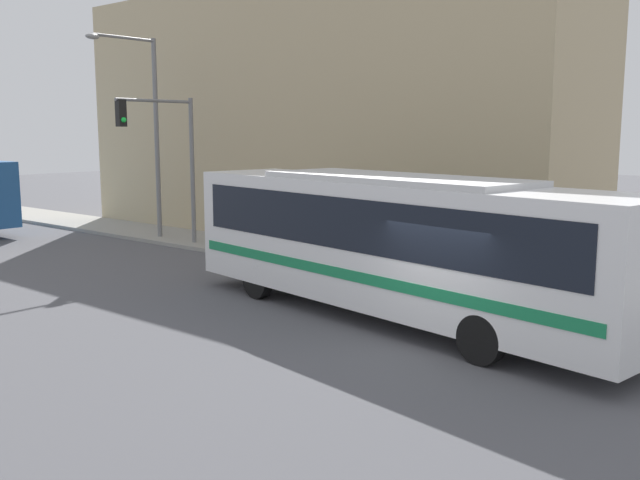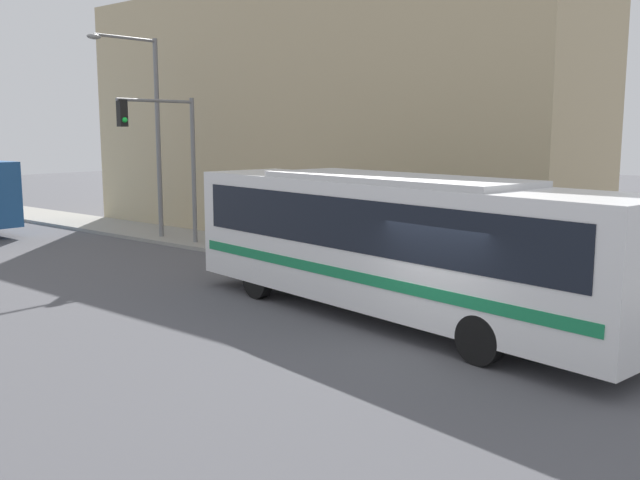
% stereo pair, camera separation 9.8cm
% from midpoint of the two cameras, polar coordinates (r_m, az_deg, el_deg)
% --- Properties ---
extents(ground_plane, '(120.00, 120.00, 0.00)m').
position_cam_midpoint_polar(ground_plane, '(14.50, 9.36, -8.65)').
color(ground_plane, '#515156').
extents(sidewalk, '(2.94, 70.00, 0.14)m').
position_cam_midpoint_polar(sidewalk, '(32.68, -16.21, 0.97)').
color(sidewalk, gray).
rests_on(sidewalk, ground_plane).
extents(building_facade, '(6.00, 22.20, 9.95)m').
position_cam_midpoint_polar(building_facade, '(29.43, -0.40, 10.07)').
color(building_facade, tan).
rests_on(building_facade, ground_plane).
extents(city_bus, '(4.27, 12.21, 3.31)m').
position_cam_midpoint_polar(city_bus, '(16.21, 5.67, 0.20)').
color(city_bus, white).
rests_on(city_bus, ground_plane).
extents(fire_hydrant, '(0.25, 0.34, 0.71)m').
position_cam_midpoint_polar(fire_hydrant, '(20.27, 8.81, -2.19)').
color(fire_hydrant, red).
rests_on(fire_hydrant, sidewalk).
extents(traffic_light_pole, '(3.28, 0.35, 5.34)m').
position_cam_midpoint_polar(traffic_light_pole, '(26.24, -12.22, 7.47)').
color(traffic_light_pole, slate).
rests_on(traffic_light_pole, sidewalk).
extents(parking_meter, '(0.14, 0.14, 1.42)m').
position_cam_midpoint_polar(parking_meter, '(24.68, -5.72, 1.24)').
color(parking_meter, slate).
rests_on(parking_meter, sidewalk).
extents(street_lamp, '(3.00, 0.28, 7.64)m').
position_cam_midpoint_polar(street_lamp, '(28.49, -13.72, 9.30)').
color(street_lamp, slate).
rests_on(street_lamp, sidewalk).
extents(pedestrian_near_corner, '(0.34, 0.34, 1.85)m').
position_cam_midpoint_polar(pedestrian_near_corner, '(21.33, 6.39, 0.04)').
color(pedestrian_near_corner, slate).
rests_on(pedestrian_near_corner, sidewalk).
extents(pedestrian_mid_block, '(0.34, 0.34, 1.70)m').
position_cam_midpoint_polar(pedestrian_mid_block, '(25.19, -2.49, 1.23)').
color(pedestrian_mid_block, slate).
rests_on(pedestrian_mid_block, sidewalk).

